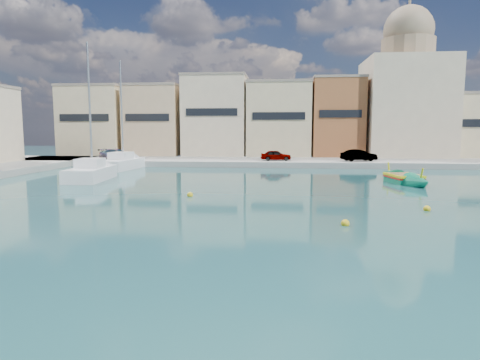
% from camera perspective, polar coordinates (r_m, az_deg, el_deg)
% --- Properties ---
extents(ground, '(160.00, 160.00, 0.00)m').
position_cam_1_polar(ground, '(17.32, 23.71, -7.28)').
color(ground, '#15383F').
rests_on(ground, ground).
extents(north_quay, '(80.00, 8.00, 0.60)m').
position_cam_1_polar(north_quay, '(48.39, 11.89, 2.29)').
color(north_quay, gray).
rests_on(north_quay, ground).
extents(north_townhouses, '(83.20, 7.87, 10.19)m').
position_cam_1_polar(north_townhouses, '(56.62, 17.97, 7.51)').
color(north_townhouses, beige).
rests_on(north_townhouses, ground).
extents(church_block, '(10.00, 10.00, 19.10)m').
position_cam_1_polar(church_block, '(58.18, 21.21, 10.72)').
color(church_block, beige).
rests_on(church_block, ground).
extents(parked_cars, '(30.75, 2.42, 1.24)m').
position_cam_1_polar(parked_cars, '(46.81, -0.78, 3.38)').
color(parked_cars, '#4C1919').
rests_on(parked_cars, north_quay).
extents(luzzu_green, '(3.20, 7.62, 2.33)m').
position_cam_1_polar(luzzu_green, '(34.34, 20.96, 0.06)').
color(luzzu_green, '#0A724F').
rests_on(luzzu_green, ground).
extents(yacht_north, '(3.25, 8.83, 11.53)m').
position_cam_1_polar(yacht_north, '(45.89, -14.51, 2.16)').
color(yacht_north, white).
rests_on(yacht_north, ground).
extents(yacht_midnorth, '(3.01, 8.28, 11.52)m').
position_cam_1_polar(yacht_midnorth, '(37.19, -18.35, 0.98)').
color(yacht_midnorth, white).
rests_on(yacht_midnorth, ground).
extents(mooring_buoys, '(25.58, 26.01, 0.36)m').
position_cam_1_polar(mooring_buoys, '(22.62, 24.01, -3.86)').
color(mooring_buoys, gold).
rests_on(mooring_buoys, ground).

